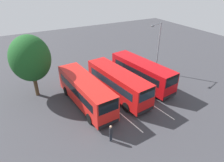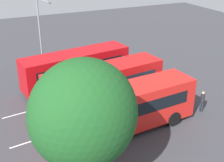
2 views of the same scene
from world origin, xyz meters
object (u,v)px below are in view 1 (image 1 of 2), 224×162
Objects in this scene: depot_tree at (30,58)px; bus_far_left at (86,91)px; bus_center_right at (142,72)px; street_lamp at (158,45)px; bus_center_left at (118,83)px; pedestrian at (111,132)px.

bus_far_left is at bearing 43.50° from depot_tree.
street_lamp reaches higher than bus_center_right.
bus_far_left is at bearing -97.55° from bus_center_left.
depot_tree reaches higher than bus_center_right.
bus_center_right is at bearing 73.25° from depot_tree.
street_lamp is at bearing 83.79° from depot_tree.
depot_tree is (-4.86, -8.74, 3.08)m from bus_center_left.
bus_center_left is at bearing 84.83° from bus_far_left.
bus_far_left is 1.33× the size of depot_tree.
pedestrian is 16.03m from street_lamp.
bus_far_left is 7.33m from depot_tree.
pedestrian is at bearing 20.01° from street_lamp.
pedestrian is (7.27, -8.55, -0.78)m from bus_center_right.
bus_center_left is (0.04, 4.16, 0.00)m from bus_far_left.
pedestrian is at bearing -57.53° from bus_center_right.
pedestrian is (6.34, -0.18, -0.78)m from bus_far_left.
pedestrian is 0.23× the size of street_lamp.
bus_center_right is 11.24m from pedestrian.
bus_center_left is 5.83× the size of pedestrian.
pedestrian is (6.30, -4.34, -0.78)m from bus_center_left.
bus_far_left is at bearing -2.95° from street_lamp.
bus_center_right is at bearing 95.90° from bus_center_left.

